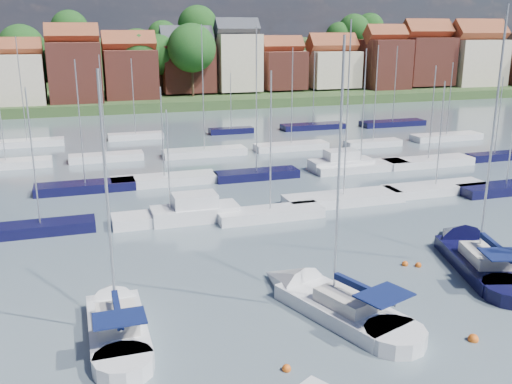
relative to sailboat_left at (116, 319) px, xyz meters
name	(u,v)px	position (x,y,z in m)	size (l,w,h in m)	color
ground	(205,163)	(12.75, 35.46, -0.36)	(260.00, 260.00, 0.00)	#495663
sailboat_left	(116,319)	(0.00, 0.00, 0.00)	(2.83, 10.57, 14.40)	silver
sailboat_centre	(322,300)	(11.18, -1.22, -0.01)	(6.92, 12.14, 16.00)	silver
sailboat_navy	(471,254)	(23.56, 1.92, -0.01)	(6.75, 13.36, 17.82)	black
buoy_c	(286,371)	(7.08, -6.57, -0.36)	(0.42, 0.42, 0.42)	#D85914
buoy_d	(473,341)	(16.86, -6.98, -0.36)	(0.53, 0.53, 0.53)	#D85914
buoy_e	(405,265)	(18.71, 2.29, -0.36)	(0.42, 0.42, 0.42)	#D85914
buoy_h	(418,267)	(19.43, 1.84, -0.36)	(0.41, 0.41, 0.41)	#D85914
marina_field	(232,167)	(14.66, 30.61, 0.07)	(79.62, 41.41, 15.93)	silver
far_shore_town	(136,69)	(14.98, 128.13, 4.25)	(212.46, 90.00, 22.27)	#334D26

